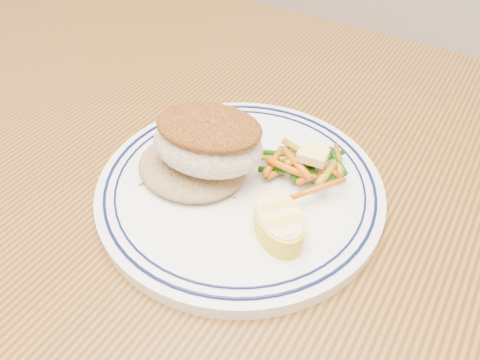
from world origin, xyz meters
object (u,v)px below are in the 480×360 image
Objects in this scene: rice_pilaf at (192,164)px; lemon_wedge at (279,222)px; plate at (240,187)px; vegetable_pile at (304,165)px; dining_table at (243,266)px; fish_fillet at (208,140)px.

rice_pilaf is 1.35× the size of lemon_wedge.
vegetable_pile is at bearing 43.91° from plate.
lemon_wedge is (0.06, -0.04, 0.02)m from plate.
dining_table is at bearing -4.36° from rice_pilaf.
dining_table is at bearing 157.32° from lemon_wedge.
rice_pilaf reaches higher than dining_table.
plate is 2.89× the size of vegetable_pile.
rice_pilaf is 1.16× the size of vegetable_pile.
rice_pilaf is at bearing -167.95° from plate.
plate is (-0.01, 0.02, 0.11)m from dining_table.
rice_pilaf is 0.92× the size of fish_fillet.
vegetable_pile reaches higher than lemon_wedge.
rice_pilaf is at bearing -158.94° from fish_fillet.
rice_pilaf is 0.04m from fish_fillet.
plate is 0.06m from fish_fillet.
dining_table is 0.17m from fish_fillet.
dining_table is 0.11m from plate.
lemon_wedge is at bearing -12.57° from rice_pilaf.
vegetable_pile reaches higher than dining_table.
rice_pilaf is 0.12m from lemon_wedge.
dining_table is 0.14m from lemon_wedge.
plate is 0.08m from lemon_wedge.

